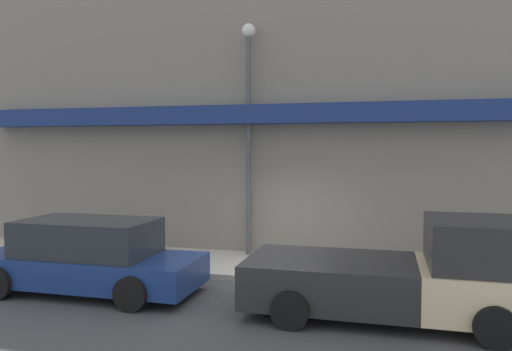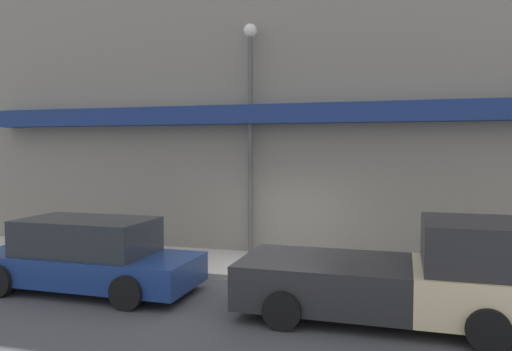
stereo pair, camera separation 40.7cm
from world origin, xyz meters
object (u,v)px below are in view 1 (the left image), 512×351
at_px(pickup_truck, 409,275).
at_px(fire_hydrant, 276,258).
at_px(parked_car, 88,257).
at_px(street_lamp, 249,113).

relative_size(pickup_truck, fire_hydrant, 8.69).
height_order(pickup_truck, fire_hydrant, pickup_truck).
distance_m(pickup_truck, parked_car, 6.38).
height_order(parked_car, fire_hydrant, parked_car).
xyz_separation_m(pickup_truck, parked_car, (-6.38, 0.00, -0.05)).
distance_m(pickup_truck, street_lamp, 6.32).
height_order(fire_hydrant, street_lamp, street_lamp).
bearing_deg(street_lamp, parked_car, -122.50).
distance_m(parked_car, street_lamp, 5.51).
relative_size(pickup_truck, parked_car, 1.07).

